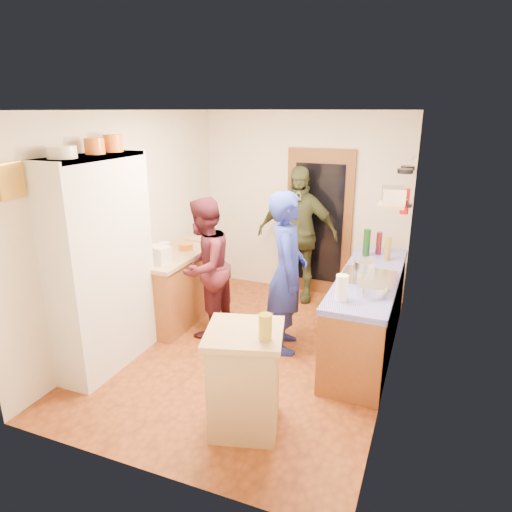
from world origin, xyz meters
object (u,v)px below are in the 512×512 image
Objects in this scene: right_counter_base at (367,315)px; person_left at (208,266)px; island_base at (245,382)px; person_hob at (290,274)px; hutch_body at (102,265)px; person_back at (298,235)px.

right_counter_base is 1.91m from person_left.
island_base is 1.50m from person_hob.
hutch_body is 2.90m from right_counter_base.
right_counter_base is (2.50, 1.30, -0.68)m from hutch_body.
island_base is at bearing -91.60° from person_back.
hutch_body is 1.00× the size of right_counter_base.
right_counter_base is at bearing -87.36° from person_hob.
island_base is 0.48× the size of person_hob.
person_left is (-1.85, -0.25, 0.41)m from right_counter_base.
hutch_body is 1.27m from person_left.
person_hob is 1.04m from person_left.
right_counter_base is at bearing 66.85° from island_base.
person_left is (-1.04, 0.07, -0.07)m from person_hob.
person_back is (-0.41, 2.86, 0.52)m from island_base.
right_counter_base is 1.00m from person_hob.
person_hob is at bearing -86.31° from person_back.
person_hob is at bearing 92.64° from island_base.
hutch_body is 1.22× the size of person_hob.
hutch_body is at bearing 165.89° from island_base.
person_left is at bearing 58.34° from hutch_body.
person_back is (-1.15, 1.12, 0.53)m from right_counter_base.
person_left is at bearing 67.45° from person_hob.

